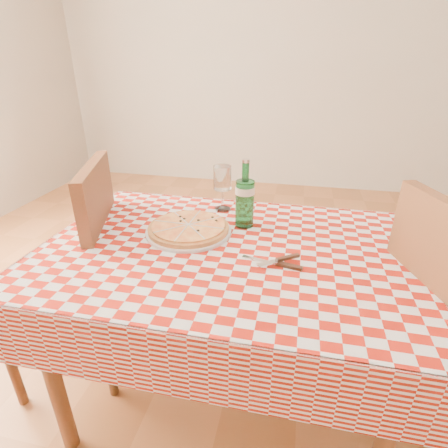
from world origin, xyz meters
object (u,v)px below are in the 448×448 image
Objects in this scene: dining_table at (226,270)px; wine_glass at (222,188)px; water_bottle at (245,194)px; chair_far at (80,263)px; pizza_plate at (189,227)px.

wine_glass is at bearing 104.58° from dining_table.
water_bottle is 1.38× the size of wine_glass.
chair_far is 0.53m from pizza_plate.
dining_table is 3.67× the size of pizza_plate.
pizza_plate is at bearing -151.29° from water_bottle.
chair_far is 3.70× the size of water_bottle.
dining_table is at bearing -100.23° from water_bottle.
dining_table is 6.11× the size of wine_glass.
pizza_plate is at bearing -106.92° from wine_glass.
dining_table is 0.22m from pizza_plate.
dining_table is 1.20× the size of chair_far.
water_bottle is 0.19m from wine_glass.
wine_glass is at bearing 73.08° from pizza_plate.
wine_glass reaches higher than pizza_plate.
wine_glass is at bearing -173.23° from chair_far.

